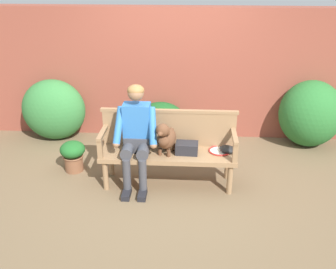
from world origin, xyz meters
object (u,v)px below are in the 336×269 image
at_px(garden_bench, 168,157).
at_px(dog_on_bench, 166,138).
at_px(baseball_glove, 228,149).
at_px(potted_plant, 73,154).
at_px(person_seated, 136,133).
at_px(tennis_racket, 221,150).
at_px(sports_bag, 187,148).

height_order(garden_bench, dog_on_bench, dog_on_bench).
height_order(baseball_glove, potted_plant, baseball_glove).
distance_m(person_seated, dog_on_bench, 0.38).
bearing_deg(tennis_racket, sports_bag, -167.22).
relative_size(person_seated, sports_bag, 4.74).
xyz_separation_m(person_seated, dog_on_bench, (0.37, -0.03, -0.05)).
height_order(person_seated, potted_plant, person_seated).
bearing_deg(baseball_glove, tennis_racket, 175.11).
relative_size(garden_bench, potted_plant, 3.96).
xyz_separation_m(tennis_racket, baseball_glove, (0.08, -0.05, 0.04)).
xyz_separation_m(baseball_glove, sports_bag, (-0.52, -0.05, 0.02)).
distance_m(baseball_glove, potted_plant, 2.12).
bearing_deg(dog_on_bench, garden_bench, 60.66).
height_order(baseball_glove, sports_bag, sports_bag).
height_order(tennis_racket, potted_plant, tennis_racket).
bearing_deg(sports_bag, garden_bench, 179.44).
bearing_deg(baseball_glove, garden_bench, -149.13).
bearing_deg(garden_bench, tennis_racket, 8.15).
bearing_deg(potted_plant, sports_bag, -9.76).
relative_size(dog_on_bench, sports_bag, 1.61).
relative_size(garden_bench, sports_bag, 6.18).
height_order(dog_on_bench, sports_bag, dog_on_bench).
xyz_separation_m(tennis_racket, potted_plant, (-2.01, 0.17, -0.22)).
distance_m(garden_bench, person_seated, 0.52).
bearing_deg(sports_bag, baseball_glove, 5.02).
distance_m(sports_bag, potted_plant, 1.62).
bearing_deg(potted_plant, garden_bench, -11.37).
bearing_deg(sports_bag, dog_on_bench, -171.49).
height_order(garden_bench, baseball_glove, baseball_glove).
xyz_separation_m(person_seated, potted_plant, (-0.93, 0.28, -0.48)).
distance_m(dog_on_bench, baseball_glove, 0.81).
distance_m(tennis_racket, potted_plant, 2.03).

